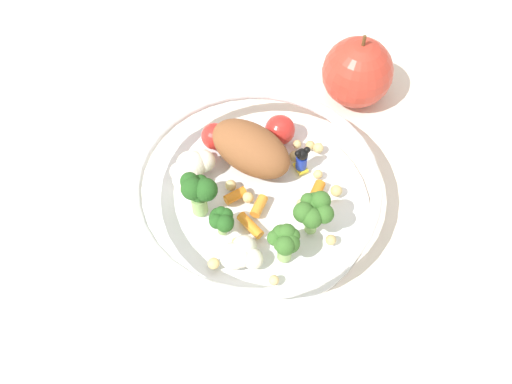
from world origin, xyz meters
The scene contains 3 objects.
ground_plane centered at (0.00, 0.00, 0.00)m, with size 2.40×2.40×0.00m, color silver.
food_container centered at (0.02, 0.02, 0.03)m, with size 0.24×0.24×0.06m.
loose_apple centered at (0.18, -0.08, 0.04)m, with size 0.08×0.08×0.09m.
Camera 1 is at (-0.28, -0.03, 0.49)m, focal length 39.82 mm.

